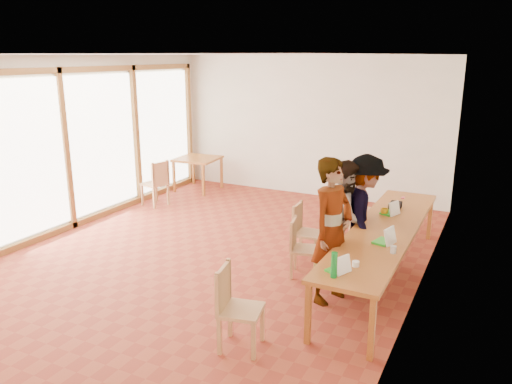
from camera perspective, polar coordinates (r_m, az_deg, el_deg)
ground at (r=7.78m, az=-4.85°, el=-7.29°), size 8.00×8.00×0.00m
wall_back at (r=10.89m, az=6.10°, el=7.43°), size 6.00×0.10×3.00m
wall_right at (r=6.32m, az=18.70°, el=0.91°), size 0.10×8.00×3.00m
window_wall at (r=9.22m, az=-21.02°, el=5.05°), size 0.10×8.00×3.00m
ceiling at (r=7.18m, az=-5.41°, el=15.55°), size 6.00×8.00×0.04m
communal_table at (r=6.94m, az=14.46°, el=-4.38°), size 0.80×4.00×0.75m
side_table at (r=11.39m, az=-6.68°, el=3.52°), size 0.90×0.90×0.75m
chair_near at (r=5.29m, az=-2.76°, el=-12.05°), size 0.50×0.50×0.48m
chair_mid at (r=6.97m, az=4.94°, el=-5.65°), size 0.45×0.45×0.43m
chair_far at (r=7.54m, az=5.36°, el=-3.81°), size 0.42×0.42×0.45m
chair_empty at (r=8.89m, az=11.69°, el=-1.24°), size 0.43×0.43×0.43m
chair_spare at (r=10.31m, az=-11.18°, el=1.52°), size 0.52×0.52×0.50m
person_near at (r=6.19m, az=8.67°, el=-4.41°), size 0.61×0.77×1.83m
person_mid at (r=7.11m, az=10.25°, el=-2.79°), size 0.74×0.88×1.61m
person_far at (r=7.22m, az=12.26°, el=-2.35°), size 0.90×1.21×1.67m
laptop_near at (r=5.46m, az=9.59°, el=-8.50°), size 0.27×0.28×0.19m
laptop_mid at (r=6.36m, az=14.68°, el=-5.21°), size 0.27×0.29×0.21m
laptop_far at (r=7.51m, az=15.24°, el=-2.09°), size 0.28×0.29×0.20m
yellow_mug at (r=7.49m, az=14.45°, el=-2.16°), size 0.12×0.12×0.09m
green_bottle at (r=5.29m, az=8.91°, el=-8.24°), size 0.07×0.07×0.28m
clear_glass at (r=6.09m, az=15.43°, el=-6.36°), size 0.07×0.07×0.09m
condiment_cup at (r=5.63m, az=11.33°, el=-8.05°), size 0.08×0.08×0.06m
pink_phone at (r=8.43m, az=16.47°, el=-0.63°), size 0.05×0.10×0.01m
black_pouch at (r=7.83m, az=15.62°, el=-1.50°), size 0.16×0.26×0.09m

